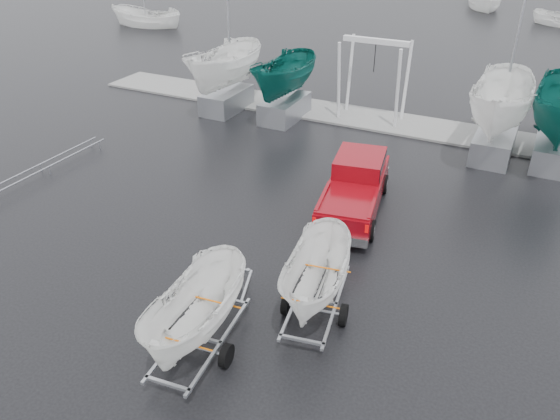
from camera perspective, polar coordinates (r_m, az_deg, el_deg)
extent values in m
plane|color=black|center=(18.72, -6.67, -2.74)|extent=(120.00, 120.00, 0.00)
cube|color=gray|center=(29.28, 7.17, 9.78)|extent=(30.00, 3.00, 0.12)
cube|color=maroon|center=(19.89, 7.74, 1.76)|extent=(2.74, 5.60, 0.88)
cube|color=maroon|center=(20.44, 8.33, 4.71)|extent=(2.05, 2.39, 0.79)
cube|color=black|center=(20.42, 8.34, 4.82)|extent=(2.04, 2.17, 0.51)
cube|color=silver|center=(17.70, 6.18, -3.03)|extent=(1.87, 0.49, 0.32)
cylinder|color=black|center=(21.72, 6.17, 3.32)|extent=(0.40, 0.78, 0.74)
cylinder|color=black|center=(21.53, 10.76, 2.69)|extent=(0.40, 0.78, 0.74)
cylinder|color=black|center=(18.70, 4.10, -1.31)|extent=(0.40, 0.78, 0.74)
cylinder|color=black|center=(18.47, 9.42, -2.09)|extent=(0.40, 0.78, 0.74)
cube|color=#989BA0|center=(15.26, 1.79, -9.06)|extent=(0.70, 3.56, 0.08)
cube|color=#989BA0|center=(15.09, 5.88, -9.77)|extent=(0.70, 3.56, 0.08)
cylinder|color=#989BA0|center=(15.11, 3.63, -10.32)|extent=(1.59, 0.35, 0.08)
cylinder|color=black|center=(15.25, 0.66, -9.79)|extent=(0.28, 0.62, 0.60)
cylinder|color=black|center=(15.00, 6.65, -10.83)|extent=(0.28, 0.62, 0.60)
imported|color=white|center=(13.90, 4.12, -2.56)|extent=(1.84, 1.88, 4.22)
cube|color=orange|center=(15.45, 4.57, -6.02)|extent=(1.53, 0.31, 0.03)
cube|color=orange|center=(14.21, 3.15, -9.68)|extent=(1.53, 0.31, 0.03)
cube|color=#989BA0|center=(14.40, -10.28, -12.46)|extent=(0.45, 3.59, 0.08)
cube|color=#989BA0|center=(13.98, -6.25, -13.65)|extent=(0.45, 3.59, 0.08)
cylinder|color=#989BA0|center=(14.16, -8.64, -14.00)|extent=(1.60, 0.24, 0.08)
cylinder|color=black|center=(14.49, -11.50, -13.11)|extent=(0.24, 0.62, 0.60)
cylinder|color=black|center=(13.87, -5.63, -14.90)|extent=(0.24, 0.62, 0.60)
imported|color=white|center=(12.81, -9.00, -5.93)|extent=(1.76, 1.80, 4.26)
cube|color=orange|center=(14.34, -6.96, -9.44)|extent=(1.55, 0.20, 0.03)
cube|color=orange|center=(13.32, -10.11, -13.47)|extent=(1.55, 0.20, 0.03)
cylinder|color=silver|center=(28.07, 6.16, 13.14)|extent=(0.16, 0.58, 3.99)
cylinder|color=silver|center=(29.51, 7.31, 13.92)|extent=(0.16, 0.58, 3.99)
cylinder|color=silver|center=(27.22, 12.19, 12.12)|extent=(0.16, 0.58, 3.99)
cylinder|color=silver|center=(28.71, 13.08, 12.94)|extent=(0.16, 0.58, 3.99)
cube|color=silver|center=(27.84, 10.02, 17.00)|extent=(3.30, 0.25, 0.25)
cube|color=#989BA0|center=(29.94, -5.57, 11.34)|extent=(1.60, 3.20, 1.10)
imported|color=white|center=(28.98, -5.94, 18.27)|extent=(2.36, 2.43, 6.28)
cube|color=#989BA0|center=(28.57, 0.51, 10.55)|extent=(1.60, 3.20, 1.10)
imported|color=#0B5349|center=(27.63, 0.54, 17.16)|extent=(2.12, 2.18, 5.64)
cube|color=#989BA0|center=(25.90, 21.39, 6.33)|extent=(1.60, 3.20, 1.10)
imported|color=white|center=(24.74, 23.09, 14.54)|extent=(2.50, 2.57, 6.65)
cube|color=#989BA0|center=(26.15, 26.66, 5.38)|extent=(1.60, 3.20, 1.10)
cylinder|color=#989BA0|center=(24.55, -23.00, 4.21)|extent=(0.06, 6.50, 0.06)
cylinder|color=#989BA0|center=(24.91, -23.78, 4.40)|extent=(0.06, 6.50, 0.06)
imported|color=white|center=(52.44, -13.75, 18.14)|extent=(2.90, 2.84, 6.84)
imported|color=white|center=(63.56, 20.26, 19.19)|extent=(3.66, 3.70, 7.50)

